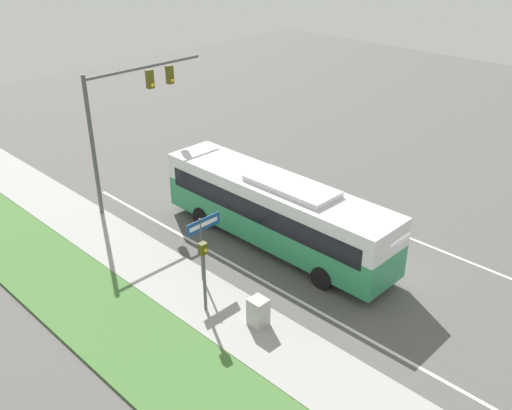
% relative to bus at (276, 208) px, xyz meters
% --- Properties ---
extents(ground_plane, '(80.00, 80.00, 0.00)m').
position_rel_bus_xyz_m(ground_plane, '(1.13, -4.74, -1.84)').
color(ground_plane, '#565451').
extents(sidewalk, '(2.80, 80.00, 0.12)m').
position_rel_bus_xyz_m(sidewalk, '(-5.07, -4.74, -1.78)').
color(sidewalk, '#9E9E99').
rests_on(sidewalk, ground_plane).
extents(grass_verge, '(3.60, 80.00, 0.10)m').
position_rel_bus_xyz_m(grass_verge, '(-8.27, -4.74, -1.79)').
color(grass_verge, '#477538').
rests_on(grass_verge, ground_plane).
extents(lane_divider_near, '(0.14, 30.00, 0.01)m').
position_rel_bus_xyz_m(lane_divider_near, '(-2.47, -4.74, -1.84)').
color(lane_divider_near, silver).
rests_on(lane_divider_near, ground_plane).
extents(lane_divider_far, '(0.14, 30.00, 0.01)m').
position_rel_bus_xyz_m(lane_divider_far, '(4.73, -4.74, -1.84)').
color(lane_divider_far, silver).
rests_on(lane_divider_far, ground_plane).
extents(bus, '(2.67, 11.75, 3.32)m').
position_rel_bus_xyz_m(bus, '(0.00, 0.00, 0.00)').
color(bus, '#2D8956').
rests_on(bus, ground_plane).
extents(signal_gantry, '(6.72, 0.41, 7.00)m').
position_rel_bus_xyz_m(signal_gantry, '(-1.95, 8.06, 3.16)').
color(signal_gantry, '#4C4C51').
rests_on(signal_gantry, ground_plane).
extents(pedestrian_signal, '(0.28, 0.34, 3.00)m').
position_rel_bus_xyz_m(pedestrian_signal, '(-5.44, -1.49, 0.21)').
color(pedestrian_signal, '#4C4C51').
rests_on(pedestrian_signal, ground_plane).
extents(street_sign, '(1.66, 0.08, 2.90)m').
position_rel_bus_xyz_m(street_sign, '(-4.11, 0.11, 0.29)').
color(street_sign, '#4C4C51').
rests_on(street_sign, ground_plane).
extents(utility_cabinet, '(0.60, 0.64, 1.09)m').
position_rel_bus_xyz_m(utility_cabinet, '(-4.69, -3.50, -1.18)').
color(utility_cabinet, '#A8A8A3').
rests_on(utility_cabinet, sidewalk).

